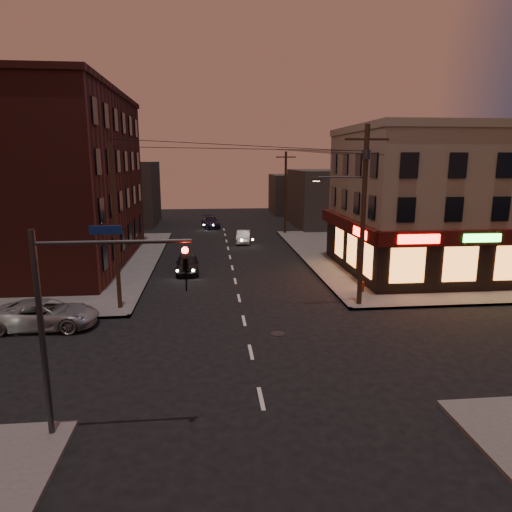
{
  "coord_description": "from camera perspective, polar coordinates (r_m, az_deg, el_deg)",
  "views": [
    {
      "loc": [
        -1.67,
        -18.64,
        8.29
      ],
      "look_at": [
        0.76,
        5.24,
        3.2
      ],
      "focal_mm": 32.0,
      "sensor_mm": 36.0,
      "label": 1
    }
  ],
  "objects": [
    {
      "name": "bg_building_nw",
      "position": [
        61.84,
        -16.51,
        7.51
      ],
      "size": [
        9.0,
        10.0,
        8.0
      ],
      "primitive_type": "cube",
      "color": "#3F3D3A",
      "rests_on": "ground"
    },
    {
      "name": "ground",
      "position": [
        20.47,
        -0.65,
        -11.92
      ],
      "size": [
        120.0,
        120.0,
        0.0
      ],
      "primitive_type": "plane",
      "color": "black",
      "rests_on": "ground"
    },
    {
      "name": "sidewalk_nw",
      "position": [
        41.84,
        -28.65,
        -0.84
      ],
      "size": [
        24.0,
        28.0,
        0.15
      ],
      "primitive_type": "cube",
      "color": "#514F4C",
      "rests_on": "ground"
    },
    {
      "name": "sedan_mid",
      "position": [
        46.19,
        -1.58,
        2.42
      ],
      "size": [
        1.77,
        3.95,
        1.26
      ],
      "primitive_type": "imported",
      "rotation": [
        0.0,
        0.0,
        -0.12
      ],
      "color": "gray",
      "rests_on": "ground"
    },
    {
      "name": "sedan_near",
      "position": [
        34.35,
        -8.58,
        -0.93
      ],
      "size": [
        1.8,
        4.18,
        1.4
      ],
      "primitive_type": "imported",
      "rotation": [
        0.0,
        0.0,
        0.04
      ],
      "color": "black",
      "rests_on": "ground"
    },
    {
      "name": "sidewalk_ne",
      "position": [
        43.26,
        21.35,
        0.19
      ],
      "size": [
        24.0,
        28.0,
        0.15
      ],
      "primitive_type": "cube",
      "color": "#514F4C",
      "rests_on": "ground"
    },
    {
      "name": "utility_pole_west",
      "position": [
        25.92,
        -17.2,
        3.36
      ],
      "size": [
        0.24,
        0.24,
        9.0
      ],
      "primitive_type": "cylinder",
      "color": "#382619",
      "rests_on": "sidewalk_nw"
    },
    {
      "name": "bg_building_ne_a",
      "position": [
        58.96,
        9.69,
        7.15
      ],
      "size": [
        10.0,
        12.0,
        7.0
      ],
      "primitive_type": "cube",
      "color": "#3F3D3A",
      "rests_on": "ground"
    },
    {
      "name": "sedan_far",
      "position": [
        56.99,
        -5.68,
        4.25
      ],
      "size": [
        2.47,
        4.91,
        1.37
      ],
      "primitive_type": "imported",
      "rotation": [
        0.0,
        0.0,
        0.12
      ],
      "color": "black",
      "rests_on": "ground"
    },
    {
      "name": "traffic_signal",
      "position": [
        14.22,
        -21.55,
        -5.8
      ],
      "size": [
        4.49,
        0.32,
        6.47
      ],
      "color": "#333538",
      "rests_on": "ground"
    },
    {
      "name": "suv_cross",
      "position": [
        25.28,
        -24.91,
        -6.62
      ],
      "size": [
        5.22,
        2.52,
        1.43
      ],
      "primitive_type": "imported",
      "rotation": [
        0.0,
        0.0,
        1.54
      ],
      "color": "gray",
      "rests_on": "ground"
    },
    {
      "name": "fire_hydrant",
      "position": [
        29.47,
        13.18,
        -3.64
      ],
      "size": [
        0.3,
        0.3,
        0.68
      ],
      "rotation": [
        0.0,
        0.0,
        -0.12
      ],
      "color": "maroon",
      "rests_on": "sidewalk_ne"
    },
    {
      "name": "brick_apartment",
      "position": [
        39.8,
        -24.91,
        8.52
      ],
      "size": [
        12.0,
        20.0,
        13.0
      ],
      "primitive_type": "cube",
      "color": "#4A1C18",
      "rests_on": "sidewalk_nw"
    },
    {
      "name": "bg_building_ne_b",
      "position": [
        72.15,
        5.16,
        7.72
      ],
      "size": [
        8.0,
        8.0,
        6.0
      ],
      "primitive_type": "cube",
      "color": "#3F3D3A",
      "rests_on": "ground"
    },
    {
      "name": "pizza_building",
      "position": [
        36.7,
        23.01,
        6.43
      ],
      "size": [
        15.85,
        12.85,
        10.5
      ],
      "color": "gray",
      "rests_on": "sidewalk_ne"
    },
    {
      "name": "utility_pole_far",
      "position": [
        51.47,
        3.7,
        7.89
      ],
      "size": [
        0.26,
        0.26,
        9.0
      ],
      "primitive_type": "cylinder",
      "color": "#382619",
      "rests_on": "sidewalk_ne"
    },
    {
      "name": "utility_pole_main",
      "position": [
        25.95,
        13.06,
        6.07
      ],
      "size": [
        4.2,
        0.44,
        10.0
      ],
      "color": "#382619",
      "rests_on": "sidewalk_ne"
    }
  ]
}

